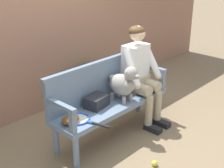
# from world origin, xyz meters

# --- Properties ---
(ground_plane) EXTENTS (40.00, 40.00, 0.00)m
(ground_plane) POSITION_xyz_m (0.00, 0.00, 0.00)
(ground_plane) COLOR #7A664C
(brick_garden_fence) EXTENTS (8.00, 0.30, 2.47)m
(brick_garden_fence) POSITION_xyz_m (0.00, 1.36, 1.24)
(brick_garden_fence) COLOR #936651
(brick_garden_fence) RESTS_ON ground
(hedge_bush_far_left) EXTENTS (0.89, 0.70, 0.57)m
(hedge_bush_far_left) POSITION_xyz_m (0.59, 1.00, 0.29)
(hedge_bush_far_left) COLOR #194C1E
(hedge_bush_far_left) RESTS_ON ground
(garden_bench) EXTENTS (1.67, 0.47, 0.46)m
(garden_bench) POSITION_xyz_m (0.00, 0.00, 0.39)
(garden_bench) COLOR slate
(garden_bench) RESTS_ON ground
(bench_backrest) EXTENTS (1.71, 0.06, 0.50)m
(bench_backrest) POSITION_xyz_m (0.00, 0.20, 0.71)
(bench_backrest) COLOR slate
(bench_backrest) RESTS_ON garden_bench
(bench_armrest_left_end) EXTENTS (0.06, 0.47, 0.28)m
(bench_armrest_left_end) POSITION_xyz_m (-0.79, -0.08, 0.65)
(bench_armrest_left_end) COLOR slate
(bench_armrest_left_end) RESTS_ON garden_bench
(bench_armrest_right_end) EXTENTS (0.06, 0.47, 0.28)m
(bench_armrest_right_end) POSITION_xyz_m (0.79, -0.08, 0.65)
(bench_armrest_right_end) COLOR slate
(bench_armrest_right_end) RESTS_ON garden_bench
(person_seated) EXTENTS (0.56, 0.63, 1.33)m
(person_seated) POSITION_xyz_m (0.53, -0.01, 0.73)
(person_seated) COLOR black
(person_seated) RESTS_ON ground
(dog_on_bench) EXTENTS (0.23, 0.48, 0.47)m
(dog_on_bench) POSITION_xyz_m (0.14, -0.07, 0.69)
(dog_on_bench) COLOR gray
(dog_on_bench) RESTS_ON garden_bench
(tennis_racket) EXTENTS (0.35, 0.58, 0.03)m
(tennis_racket) POSITION_xyz_m (-0.57, -0.04, 0.46)
(tennis_racket) COLOR blue
(tennis_racket) RESTS_ON garden_bench
(baseball_glove) EXTENTS (0.24, 0.20, 0.09)m
(baseball_glove) POSITION_xyz_m (-0.68, -0.01, 0.50)
(baseball_glove) COLOR brown
(baseball_glove) RESTS_ON garden_bench
(sports_bag) EXTENTS (0.31, 0.25, 0.14)m
(sports_bag) POSITION_xyz_m (-0.20, 0.06, 0.53)
(sports_bag) COLOR #232328
(sports_bag) RESTS_ON garden_bench
(tennis_ball) EXTENTS (0.07, 0.07, 0.07)m
(tennis_ball) POSITION_xyz_m (-0.16, -0.79, 0.03)
(tennis_ball) COLOR #CCDB33
(tennis_ball) RESTS_ON ground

